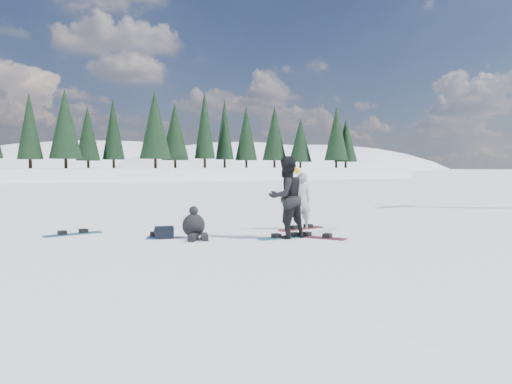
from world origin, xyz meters
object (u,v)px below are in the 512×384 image
snowboard_loose_c (73,234)px  snowboard_loose_a (157,235)px  seated_rider (194,226)px  snowboarder_woman (301,201)px  gear_bag (164,232)px  snowboard_loose_b (317,237)px  snowboarder_man (286,197)px

snowboard_loose_c → snowboard_loose_a: bearing=-44.3°
seated_rider → snowboard_loose_a: size_ratio=0.69×
snowboard_loose_a → snowboard_loose_c: (-1.98, 1.01, 0.00)m
snowboarder_woman → seated_rider: snowboarder_woman is taller
seated_rider → gear_bag: 0.76m
snowboarder_woman → snowboard_loose_a: snowboarder_woman is taller
snowboarder_woman → seated_rider: (-3.28, -0.45, -0.51)m
snowboard_loose_a → snowboard_loose_b: 4.12m
snowboarder_man → snowboard_loose_b: size_ratio=1.36×
snowboarder_woman → snowboard_loose_b: 1.89m
snowboarder_man → gear_bag: snowboarder_man is taller
snowboarder_woman → gear_bag: size_ratio=3.91×
seated_rider → snowboard_loose_a: seated_rider is taller
snowboard_loose_a → snowboard_loose_b: (3.56, -2.08, 0.00)m
snowboard_loose_b → snowboard_loose_c: same height
snowboarder_man → snowboarder_woman: bearing=-140.4°
snowboarder_man → snowboard_loose_a: snowboarder_man is taller
snowboard_loose_a → snowboarder_man: bearing=-99.9°
snowboarder_woman → snowboard_loose_b: snowboarder_woman is taller
snowboarder_woman → snowboard_loose_c: snowboarder_woman is taller
seated_rider → snowboard_loose_c: bearing=166.7°
snowboarder_woman → snowboard_loose_b: bearing=80.8°
snowboard_loose_c → snowboarder_woman: bearing=-30.8°
seated_rider → snowboarder_woman: bearing=29.1°
snowboarder_man → snowboard_loose_b: snowboarder_man is taller
snowboarder_woman → snowboard_loose_a: (-4.02, 0.44, -0.81)m
seated_rider → snowboard_loose_b: bearing=-1.6°
seated_rider → snowboard_loose_a: bearing=151.5°
snowboarder_man → gear_bag: size_ratio=4.54×
snowboarder_man → snowboard_loose_c: size_ratio=1.36×
snowboard_loose_b → snowboard_loose_c: 6.34m
seated_rider → snowboard_loose_b: size_ratio=0.69×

